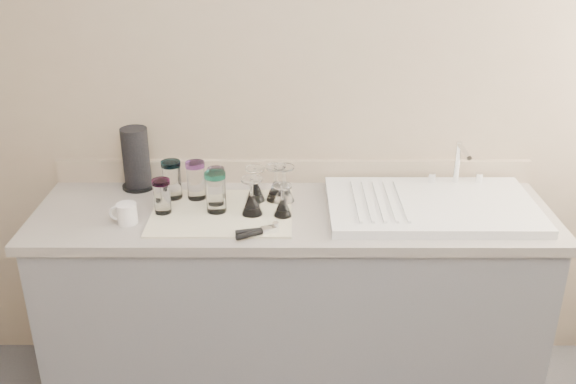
{
  "coord_description": "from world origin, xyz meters",
  "views": [
    {
      "loc": [
        -0.02,
        -1.1,
        2.02
      ],
      "look_at": [
        -0.02,
        1.15,
        1.0
      ],
      "focal_mm": 40.0,
      "sensor_mm": 36.0,
      "label": 1
    }
  ],
  "objects_px": {
    "tumbler_cyan": "(196,180)",
    "tumbler_purple": "(216,184)",
    "white_mug": "(126,213)",
    "tumbler_lavender": "(216,192)",
    "goblet_back_left": "(255,189)",
    "goblet_back_right": "(284,189)",
    "can_opener": "(257,232)",
    "sink_unit": "(432,205)",
    "goblet_front_left": "(252,202)",
    "tumbler_teal": "(172,179)",
    "goblet_front_right": "(283,205)",
    "tumbler_magenta": "(162,196)",
    "paper_towel_roll": "(136,159)",
    "goblet_extra": "(276,188)"
  },
  "relations": [
    {
      "from": "goblet_front_left",
      "to": "tumbler_purple",
      "type": "bearing_deg",
      "value": 141.06
    },
    {
      "from": "tumbler_purple",
      "to": "tumbler_cyan",
      "type": "bearing_deg",
      "value": 162.53
    },
    {
      "from": "tumbler_magenta",
      "to": "goblet_back_left",
      "type": "relative_size",
      "value": 0.97
    },
    {
      "from": "tumbler_cyan",
      "to": "goblet_back_left",
      "type": "relative_size",
      "value": 1.11
    },
    {
      "from": "tumbler_purple",
      "to": "goblet_front_right",
      "type": "relative_size",
      "value": 1.1
    },
    {
      "from": "sink_unit",
      "to": "tumbler_magenta",
      "type": "bearing_deg",
      "value": -177.71
    },
    {
      "from": "goblet_back_right",
      "to": "white_mug",
      "type": "distance_m",
      "value": 0.63
    },
    {
      "from": "tumbler_lavender",
      "to": "goblet_front_left",
      "type": "relative_size",
      "value": 1.1
    },
    {
      "from": "goblet_extra",
      "to": "white_mug",
      "type": "bearing_deg",
      "value": -160.96
    },
    {
      "from": "goblet_back_left",
      "to": "tumbler_cyan",
      "type": "bearing_deg",
      "value": 174.7
    },
    {
      "from": "sink_unit",
      "to": "tumbler_cyan",
      "type": "bearing_deg",
      "value": 174.4
    },
    {
      "from": "goblet_front_right",
      "to": "paper_towel_roll",
      "type": "height_order",
      "value": "paper_towel_roll"
    },
    {
      "from": "tumbler_lavender",
      "to": "goblet_front_left",
      "type": "bearing_deg",
      "value": -9.83
    },
    {
      "from": "tumbler_magenta",
      "to": "white_mug",
      "type": "bearing_deg",
      "value": -148.44
    },
    {
      "from": "tumbler_magenta",
      "to": "goblet_front_left",
      "type": "height_order",
      "value": "goblet_front_left"
    },
    {
      "from": "tumbler_cyan",
      "to": "goblet_front_left",
      "type": "bearing_deg",
      "value": -32.11
    },
    {
      "from": "sink_unit",
      "to": "goblet_front_right",
      "type": "distance_m",
      "value": 0.6
    },
    {
      "from": "tumbler_magenta",
      "to": "goblet_extra",
      "type": "height_order",
      "value": "goblet_extra"
    },
    {
      "from": "tumbler_purple",
      "to": "tumbler_teal",
      "type": "bearing_deg",
      "value": 170.93
    },
    {
      "from": "white_mug",
      "to": "tumbler_cyan",
      "type": "bearing_deg",
      "value": 41.54
    },
    {
      "from": "tumbler_lavender",
      "to": "can_opener",
      "type": "height_order",
      "value": "tumbler_lavender"
    },
    {
      "from": "tumbler_magenta",
      "to": "goblet_front_right",
      "type": "distance_m",
      "value": 0.47
    },
    {
      "from": "tumbler_cyan",
      "to": "tumbler_purple",
      "type": "bearing_deg",
      "value": -17.47
    },
    {
      "from": "goblet_back_right",
      "to": "tumbler_purple",
      "type": "bearing_deg",
      "value": -179.8
    },
    {
      "from": "sink_unit",
      "to": "tumbler_lavender",
      "type": "xyz_separation_m",
      "value": [
        -0.85,
        -0.03,
        0.07
      ]
    },
    {
      "from": "goblet_back_right",
      "to": "white_mug",
      "type": "xyz_separation_m",
      "value": [
        -0.6,
        -0.19,
        -0.02
      ]
    },
    {
      "from": "goblet_back_right",
      "to": "can_opener",
      "type": "xyz_separation_m",
      "value": [
        -0.1,
        -0.29,
        -0.04
      ]
    },
    {
      "from": "sink_unit",
      "to": "goblet_back_right",
      "type": "height_order",
      "value": "sink_unit"
    },
    {
      "from": "tumbler_cyan",
      "to": "tumbler_magenta",
      "type": "relative_size",
      "value": 1.14
    },
    {
      "from": "goblet_front_right",
      "to": "tumbler_teal",
      "type": "bearing_deg",
      "value": 159.97
    },
    {
      "from": "paper_towel_roll",
      "to": "tumbler_magenta",
      "type": "bearing_deg",
      "value": -59.71
    },
    {
      "from": "goblet_extra",
      "to": "white_mug",
      "type": "relative_size",
      "value": 1.33
    },
    {
      "from": "tumbler_lavender",
      "to": "tumbler_purple",
      "type": "bearing_deg",
      "value": 94.95
    },
    {
      "from": "goblet_front_right",
      "to": "goblet_back_left",
      "type": "bearing_deg",
      "value": 128.73
    },
    {
      "from": "tumbler_lavender",
      "to": "goblet_front_right",
      "type": "bearing_deg",
      "value": -8.63
    },
    {
      "from": "tumbler_lavender",
      "to": "goblet_back_left",
      "type": "xyz_separation_m",
      "value": [
        0.15,
        0.1,
        -0.03
      ]
    },
    {
      "from": "goblet_front_left",
      "to": "can_opener",
      "type": "bearing_deg",
      "value": -80.87
    },
    {
      "from": "tumbler_lavender",
      "to": "goblet_front_right",
      "type": "distance_m",
      "value": 0.27
    },
    {
      "from": "goblet_back_right",
      "to": "paper_towel_roll",
      "type": "height_order",
      "value": "paper_towel_roll"
    },
    {
      "from": "tumbler_lavender",
      "to": "goblet_extra",
      "type": "relative_size",
      "value": 1.11
    },
    {
      "from": "tumbler_teal",
      "to": "paper_towel_roll",
      "type": "bearing_deg",
      "value": 143.94
    },
    {
      "from": "tumbler_magenta",
      "to": "goblet_extra",
      "type": "bearing_deg",
      "value": 15.03
    },
    {
      "from": "sink_unit",
      "to": "tumbler_teal",
      "type": "xyz_separation_m",
      "value": [
        -1.05,
        0.1,
        0.07
      ]
    },
    {
      "from": "sink_unit",
      "to": "goblet_front_left",
      "type": "bearing_deg",
      "value": -175.6
    },
    {
      "from": "tumbler_lavender",
      "to": "goblet_front_left",
      "type": "distance_m",
      "value": 0.15
    },
    {
      "from": "can_opener",
      "to": "goblet_back_left",
      "type": "bearing_deg",
      "value": 93.92
    },
    {
      "from": "sink_unit",
      "to": "can_opener",
      "type": "xyz_separation_m",
      "value": [
        -0.69,
        -0.22,
        -0.0
      ]
    },
    {
      "from": "tumbler_teal",
      "to": "tumbler_purple",
      "type": "bearing_deg",
      "value": -9.07
    },
    {
      "from": "goblet_front_left",
      "to": "tumbler_magenta",
      "type": "bearing_deg",
      "value": 177.97
    },
    {
      "from": "tumbler_lavender",
      "to": "goblet_extra",
      "type": "xyz_separation_m",
      "value": [
        0.23,
        0.11,
        -0.03
      ]
    }
  ]
}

